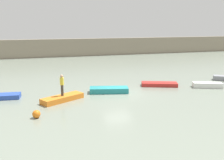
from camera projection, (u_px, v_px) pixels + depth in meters
The scene contains 8 objects.
ground_plane at pixel (118, 93), 23.83m from camera, with size 120.00×120.00×0.00m, color gray.
embankment_wall at pixel (71, 48), 50.58m from camera, with size 80.00×1.20×3.47m, color gray.
rowboat_orange at pixel (63, 98), 21.40m from camera, with size 3.71×1.12×0.45m, color orange.
rowboat_teal at pixel (109, 90), 24.01m from camera, with size 3.58×1.30×0.50m, color teal.
rowboat_red at pixel (159, 84), 26.58m from camera, with size 3.64×1.26×0.37m, color red.
rowboat_white at pixel (207, 85), 25.94m from camera, with size 2.86×0.99×0.51m, color white.
person_yellow_shirt at pixel (62, 84), 21.13m from camera, with size 0.32×0.32×1.80m.
mooring_buoy at pixel (36, 114), 17.50m from camera, with size 0.56×0.56×0.56m, color orange.
Camera 1 is at (-7.34, -21.82, 6.31)m, focal length 41.04 mm.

